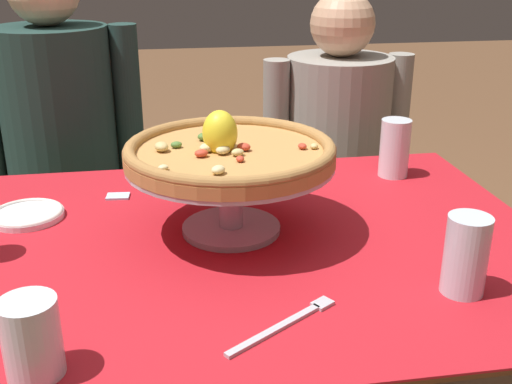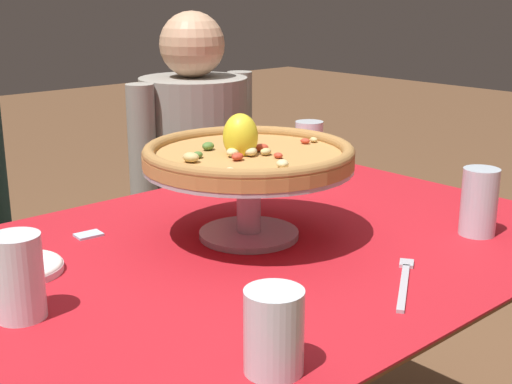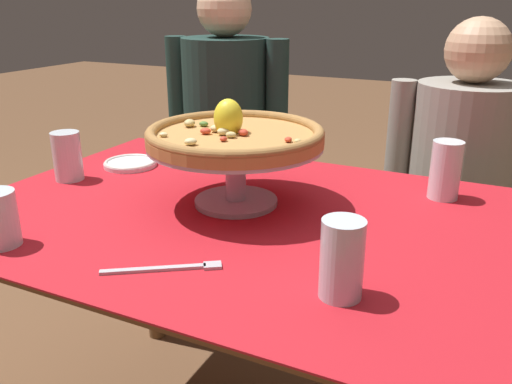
# 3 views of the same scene
# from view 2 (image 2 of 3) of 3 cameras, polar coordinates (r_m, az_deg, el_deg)

# --- Properties ---
(dining_table) EXTENTS (1.20, 0.88, 0.72)m
(dining_table) POSITION_cam_2_polar(r_m,az_deg,el_deg) (1.39, 0.90, -8.16)
(dining_table) COLOR brown
(dining_table) RESTS_ON ground
(pizza_stand) EXTENTS (0.40, 0.40, 0.14)m
(pizza_stand) POSITION_cam_2_polar(r_m,az_deg,el_deg) (1.34, -0.59, 0.43)
(pizza_stand) COLOR #B7B7C1
(pizza_stand) RESTS_ON dining_table
(pizza) EXTENTS (0.40, 0.40, 0.10)m
(pizza) POSITION_cam_2_polar(r_m,az_deg,el_deg) (1.33, -0.64, 3.11)
(pizza) COLOR #BC8447
(pizza) RESTS_ON pizza_stand
(water_glass_side_left) EXTENTS (0.07, 0.07, 0.13)m
(water_glass_side_left) POSITION_cam_2_polar(r_m,az_deg,el_deg) (1.08, -18.59, -6.84)
(water_glass_side_left) COLOR white
(water_glass_side_left) RESTS_ON dining_table
(water_glass_back_right) EXTENTS (0.07, 0.07, 0.14)m
(water_glass_back_right) POSITION_cam_2_polar(r_m,az_deg,el_deg) (1.82, 4.27, 3.27)
(water_glass_back_right) COLOR white
(water_glass_back_right) RESTS_ON dining_table
(water_glass_front_right) EXTENTS (0.07, 0.07, 0.13)m
(water_glass_front_right) POSITION_cam_2_polar(r_m,az_deg,el_deg) (1.44, 17.53, -1.12)
(water_glass_front_right) COLOR silver
(water_glass_front_right) RESTS_ON dining_table
(water_glass_front_left) EXTENTS (0.08, 0.08, 0.11)m
(water_glass_front_left) POSITION_cam_2_polar(r_m,az_deg,el_deg) (0.90, 1.45, -11.45)
(water_glass_front_left) COLOR silver
(water_glass_front_left) RESTS_ON dining_table
(side_plate) EXTENTS (0.15, 0.15, 0.02)m
(side_plate) POSITION_cam_2_polar(r_m,az_deg,el_deg) (1.27, -18.59, -5.82)
(side_plate) COLOR white
(side_plate) RESTS_ON dining_table
(dinner_fork) EXTENTS (0.19, 0.13, 0.01)m
(dinner_fork) POSITION_cam_2_polar(r_m,az_deg,el_deg) (1.19, 11.88, -7.02)
(dinner_fork) COLOR #B7B7C1
(dinner_fork) RESTS_ON dining_table
(sugar_packet) EXTENTS (0.05, 0.04, 0.00)m
(sugar_packet) POSITION_cam_2_polar(r_m,az_deg,el_deg) (1.41, -13.36, -3.38)
(sugar_packet) COLOR silver
(sugar_packet) RESTS_ON dining_table
(diner_right) EXTENTS (0.48, 0.36, 1.12)m
(diner_right) POSITION_cam_2_polar(r_m,az_deg,el_deg) (2.23, -4.86, -0.89)
(diner_right) COLOR black
(diner_right) RESTS_ON ground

